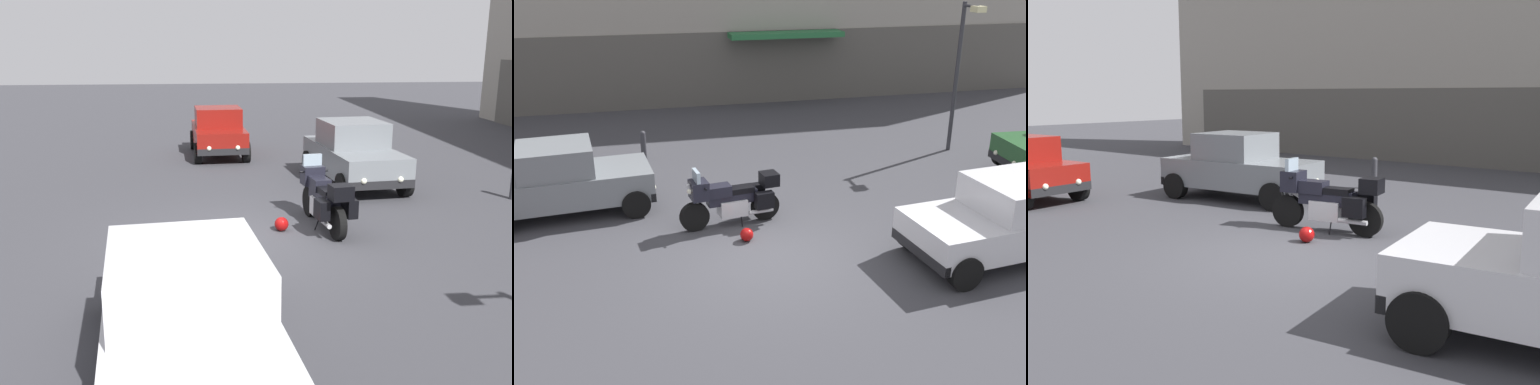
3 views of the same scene
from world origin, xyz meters
TOP-DOWN VIEW (x-y plane):
  - ground_plane at (0.00, 0.00)m, footprint 80.00×80.00m
  - motorcycle at (-0.49, 1.66)m, footprint 2.26×0.89m
  - helmet at (-0.35, 0.79)m, footprint 0.28×0.28m
  - car_hatchback_near at (-4.08, 3.20)m, footprint 3.98×2.11m
  - car_sedan_far at (4.71, -0.98)m, footprint 4.70×2.34m
  - streetlamp_curbside at (6.88, 5.23)m, footprint 0.28×0.94m
  - bollard_curbside at (-2.16, 6.60)m, footprint 0.16×0.16m

SIDE VIEW (x-z plane):
  - ground_plane at x=0.00m, z-range 0.00..0.00m
  - helmet at x=-0.35m, z-range 0.00..0.28m
  - bollard_curbside at x=-2.16m, z-range 0.03..0.91m
  - motorcycle at x=-0.49m, z-range -0.06..1.30m
  - car_sedan_far at x=4.71m, z-range 0.00..1.56m
  - car_hatchback_near at x=-4.08m, z-range -0.01..1.63m
  - streetlamp_curbside at x=6.88m, z-range 0.50..4.82m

